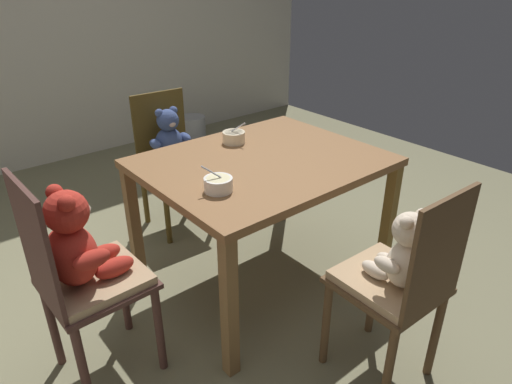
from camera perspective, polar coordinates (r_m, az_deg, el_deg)
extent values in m
cube|color=#726F52|center=(2.69, 0.69, -10.95)|extent=(5.20, 5.20, 0.04)
cube|color=brown|center=(2.31, 0.79, 3.71)|extent=(1.16, 0.94, 0.04)
cube|color=brown|center=(1.94, -3.35, -14.47)|extent=(0.06, 0.06, 0.70)
cube|color=brown|center=(2.60, 16.17, -3.81)|extent=(0.06, 0.06, 0.70)
cube|color=brown|center=(2.55, -14.98, -4.24)|extent=(0.06, 0.06, 0.70)
cube|color=brown|center=(3.09, 3.23, 2.28)|extent=(0.06, 0.06, 0.70)
cube|color=#4D3C17|center=(3.02, -10.03, 3.51)|extent=(0.42, 0.41, 0.02)
cube|color=#4D3C17|center=(3.10, -11.99, 8.36)|extent=(0.37, 0.04, 0.42)
cylinder|color=#4D3C17|center=(2.92, -11.07, -2.53)|extent=(0.04, 0.04, 0.44)
cylinder|color=#4D3C17|center=(3.06, -5.44, -0.71)|extent=(0.04, 0.04, 0.44)
cylinder|color=#4D3C17|center=(3.19, -13.77, -0.17)|extent=(0.04, 0.04, 0.44)
cylinder|color=#4D3C17|center=(3.32, -8.49, 1.41)|extent=(0.04, 0.04, 0.44)
ellipsoid|color=#394A7A|center=(3.03, -10.82, 5.97)|extent=(0.20, 0.17, 0.22)
ellipsoid|color=beige|center=(2.99, -10.35, 5.51)|extent=(0.11, 0.06, 0.13)
sphere|color=#394A7A|center=(2.97, -10.99, 8.82)|extent=(0.14, 0.14, 0.14)
ellipsoid|color=beige|center=(2.93, -10.53, 8.39)|extent=(0.06, 0.05, 0.04)
sphere|color=#394A7A|center=(2.95, -12.04, 9.64)|extent=(0.05, 0.05, 0.05)
sphere|color=#394A7A|center=(2.99, -10.32, 10.02)|extent=(0.05, 0.05, 0.05)
ellipsoid|color=#394A7A|center=(2.96, -12.48, 5.87)|extent=(0.07, 0.12, 0.06)
ellipsoid|color=#394A7A|center=(3.05, -8.89, 6.78)|extent=(0.07, 0.12, 0.06)
ellipsoid|color=#394A7A|center=(2.94, -10.59, 3.78)|extent=(0.07, 0.14, 0.07)
ellipsoid|color=#394A7A|center=(2.99, -8.83, 4.26)|extent=(0.07, 0.14, 0.07)
cube|color=brown|center=(1.96, 16.08, -11.13)|extent=(0.39, 0.40, 0.02)
cube|color=brown|center=(1.74, 21.96, -7.37)|extent=(0.35, 0.03, 0.47)
cylinder|color=brown|center=(2.28, 14.46, -12.28)|extent=(0.04, 0.04, 0.44)
cylinder|color=brown|center=(2.08, 8.77, -15.92)|extent=(0.04, 0.04, 0.44)
cylinder|color=brown|center=(2.15, 21.55, -16.24)|extent=(0.04, 0.04, 0.44)
cylinder|color=brown|center=(1.95, 16.24, -20.73)|extent=(0.04, 0.04, 0.44)
cube|color=tan|center=(1.94, 16.18, -10.47)|extent=(0.36, 0.37, 0.03)
ellipsoid|color=beige|center=(1.85, 18.33, -8.52)|extent=(0.18, 0.15, 0.20)
ellipsoid|color=beige|center=(1.87, 17.12, -8.17)|extent=(0.10, 0.05, 0.12)
sphere|color=beige|center=(1.77, 18.74, -4.47)|extent=(0.13, 0.13, 0.13)
ellipsoid|color=beige|center=(1.80, 17.50, -4.16)|extent=(0.05, 0.05, 0.04)
sphere|color=beige|center=(1.78, 20.09, -2.72)|extent=(0.05, 0.05, 0.05)
sphere|color=beige|center=(1.71, 18.36, -3.69)|extent=(0.05, 0.05, 0.05)
ellipsoid|color=beige|center=(1.91, 19.59, -6.54)|extent=(0.06, 0.11, 0.05)
ellipsoid|color=beige|center=(1.77, 16.07, -8.78)|extent=(0.06, 0.11, 0.05)
ellipsoid|color=beige|center=(1.96, 16.41, -8.37)|extent=(0.06, 0.13, 0.06)
ellipsoid|color=beige|center=(1.90, 14.69, -9.44)|extent=(0.06, 0.13, 0.06)
cube|color=#482C26|center=(2.00, -19.28, -10.76)|extent=(0.40, 0.40, 0.02)
cube|color=#482C26|center=(1.82, -25.89, -6.19)|extent=(0.03, 0.36, 0.50)
cylinder|color=#482C26|center=(2.08, -12.03, -16.43)|extent=(0.04, 0.04, 0.44)
cylinder|color=#482C26|center=(2.31, -16.27, -11.93)|extent=(0.04, 0.04, 0.44)
cylinder|color=#482C26|center=(2.00, -20.80, -20.13)|extent=(0.04, 0.04, 0.44)
cylinder|color=#482C26|center=(2.24, -24.12, -14.93)|extent=(0.04, 0.04, 0.44)
cube|color=tan|center=(1.98, -19.41, -10.10)|extent=(0.37, 0.37, 0.03)
ellipsoid|color=#B12C21|center=(1.89, -21.96, -7.34)|extent=(0.19, 0.22, 0.25)
ellipsoid|color=beige|center=(1.91, -20.24, -7.06)|extent=(0.07, 0.12, 0.15)
sphere|color=#B12C21|center=(1.80, -22.66, -2.31)|extent=(0.16, 0.16, 0.16)
ellipsoid|color=beige|center=(1.82, -20.87, -2.07)|extent=(0.06, 0.07, 0.05)
sphere|color=#B12C21|center=(1.72, -22.64, -1.32)|extent=(0.06, 0.06, 0.06)
sphere|color=#B12C21|center=(1.82, -23.91, -0.04)|extent=(0.06, 0.06, 0.06)
ellipsoid|color=#B12C21|center=(1.78, -19.88, -7.97)|extent=(0.14, 0.07, 0.07)
ellipsoid|color=#B12C21|center=(1.98, -22.67, -4.77)|extent=(0.14, 0.07, 0.07)
ellipsoid|color=#B12C21|center=(1.92, -17.27, -8.99)|extent=(0.16, 0.08, 0.08)
ellipsoid|color=#B12C21|center=(2.02, -18.75, -7.42)|extent=(0.16, 0.08, 0.08)
cylinder|color=beige|center=(2.52, -2.79, 6.86)|extent=(0.12, 0.12, 0.06)
cylinder|color=beige|center=(2.52, -2.78, 6.30)|extent=(0.07, 0.07, 0.01)
cylinder|color=beige|center=(2.51, -2.81, 7.43)|extent=(0.10, 0.10, 0.01)
cylinder|color=#BCBCC1|center=(2.48, -2.24, 8.10)|extent=(0.05, 0.08, 0.06)
ellipsoid|color=#BCBCC1|center=(2.51, -3.00, 7.36)|extent=(0.03, 0.04, 0.01)
cylinder|color=silver|center=(1.97, -4.74, 0.95)|extent=(0.13, 0.13, 0.06)
cylinder|color=silver|center=(1.98, -4.71, 0.28)|extent=(0.07, 0.07, 0.01)
cylinder|color=beige|center=(1.96, -4.77, 1.63)|extent=(0.10, 0.10, 0.01)
cylinder|color=#BCBCC1|center=(1.94, -5.64, 2.52)|extent=(0.08, 0.05, 0.06)
ellipsoid|color=#BCBCC1|center=(1.96, -4.49, 1.54)|extent=(0.04, 0.04, 0.01)
cylinder|color=#93969B|center=(4.66, -7.95, 7.77)|extent=(0.27, 0.27, 0.26)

